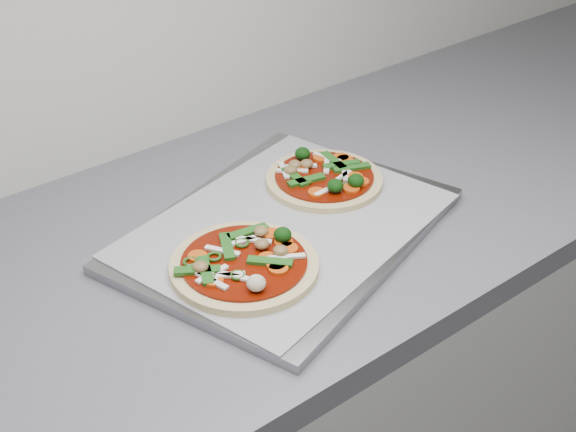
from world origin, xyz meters
TOP-DOWN VIEW (x-y plane):
  - base_cabinet at (0.00, 1.30)m, footprint 3.60×0.60m
  - countertop at (0.00, 1.30)m, footprint 3.60×0.60m
  - baking_tray at (-0.43, 1.26)m, footprint 0.53×0.45m
  - parchment at (-0.43, 1.26)m, footprint 0.49×0.41m
  - pizza_left at (-0.54, 1.21)m, footprint 0.27×0.27m
  - pizza_right at (-0.32, 1.31)m, footprint 0.18×0.18m

SIDE VIEW (x-z plane):
  - base_cabinet at x=0.00m, z-range 0.00..0.86m
  - countertop at x=0.00m, z-range 0.86..0.90m
  - baking_tray at x=-0.43m, z-range 0.90..0.91m
  - parchment at x=-0.43m, z-range 0.91..0.92m
  - pizza_right at x=-0.32m, z-range 0.91..0.94m
  - pizza_left at x=-0.54m, z-range 0.91..0.94m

